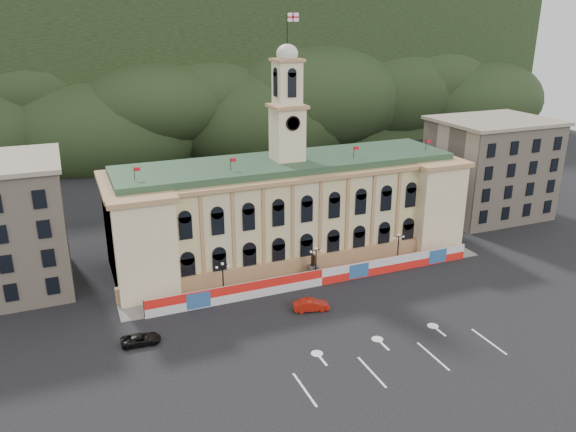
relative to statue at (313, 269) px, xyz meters
name	(u,v)px	position (x,y,z in m)	size (l,w,h in m)	color
ground	(375,337)	(0.00, -18.00, -1.19)	(260.00, 260.00, 0.00)	black
lane_markings	(398,359)	(0.00, -23.00, -1.18)	(26.00, 10.00, 0.02)	white
hill_ridge	(168,77)	(0.03, 103.99, 18.30)	(230.00, 80.00, 64.00)	black
city_hall	(288,208)	(0.00, 9.63, 6.66)	(56.20, 17.60, 37.10)	beige
side_building_right	(490,168)	(43.00, 12.93, 8.14)	(21.00, 17.00, 18.60)	tan
hoarding_fence	(322,277)	(0.06, -2.93, 0.06)	(50.00, 0.44, 2.50)	red
pavement	(313,277)	(0.00, -0.25, -1.11)	(56.00, 5.50, 0.16)	slate
statue	(313,269)	(0.00, 0.00, 0.00)	(1.40, 1.40, 3.72)	#595651
lamp_left	(223,276)	(-14.00, -1.00, 1.89)	(1.96, 0.44, 5.15)	black
lamp_center	(316,260)	(0.00, -1.00, 1.89)	(1.96, 0.44, 5.15)	black
lamp_right	(398,246)	(14.00, -1.00, 1.89)	(1.96, 0.44, 5.15)	black
red_sedan	(311,305)	(-4.44, -9.11, -0.41)	(4.95, 2.67, 1.55)	#A0170B
black_suv	(141,339)	(-26.35, -8.79, -0.55)	(4.75, 2.46, 1.28)	black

